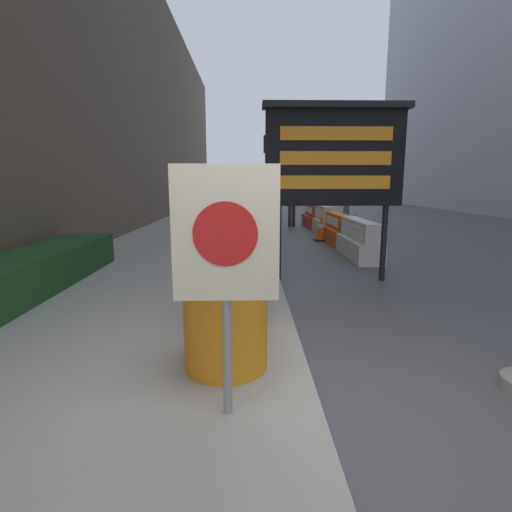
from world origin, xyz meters
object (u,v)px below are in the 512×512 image
(warning_sign, at_px, (226,249))
(jersey_barrier_red_striped, at_px, (313,217))
(barrel_drum_foreground, at_px, (226,319))
(barrel_drum_middle, at_px, (235,288))
(traffic_cone_near, at_px, (355,223))
(pedestrian_worker, at_px, (347,199))
(message_board, at_px, (334,157))
(jersey_barrier_orange_far, at_px, (338,230))
(jersey_barrier_white, at_px, (359,241))
(pedestrian_passerby, at_px, (292,201))
(traffic_cone_mid, at_px, (321,228))
(jersey_barrier_cream, at_px, (324,222))
(traffic_light_near_curb, at_px, (266,158))

(warning_sign, bearing_deg, jersey_barrier_red_striped, 78.35)
(barrel_drum_foreground, bearing_deg, barrel_drum_middle, 87.23)
(traffic_cone_near, xyz_separation_m, pedestrian_worker, (1.05, 5.53, 0.58))
(barrel_drum_foreground, distance_m, message_board, 4.20)
(warning_sign, height_order, jersey_barrier_orange_far, warning_sign)
(barrel_drum_foreground, relative_size, pedestrian_worker, 0.53)
(warning_sign, xyz_separation_m, jersey_barrier_orange_far, (2.66, 8.57, -0.91))
(barrel_drum_middle, relative_size, pedestrian_worker, 0.53)
(jersey_barrier_white, bearing_deg, pedestrian_passerby, 97.16)
(message_board, relative_size, jersey_barrier_white, 1.39)
(message_board, xyz_separation_m, traffic_cone_near, (2.18, 6.56, -1.75))
(jersey_barrier_white, distance_m, jersey_barrier_orange_far, 2.16)
(jersey_barrier_white, relative_size, jersey_barrier_orange_far, 1.13)
(barrel_drum_foreground, height_order, jersey_barrier_red_striped, barrel_drum_foreground)
(jersey_barrier_red_striped, relative_size, pedestrian_passerby, 1.27)
(pedestrian_passerby, bearing_deg, traffic_cone_mid, -41.36)
(barrel_drum_foreground, xyz_separation_m, traffic_cone_mid, (2.35, 8.39, -0.17))
(warning_sign, bearing_deg, pedestrian_passerby, 81.92)
(jersey_barrier_cream, bearing_deg, traffic_light_near_curb, 102.27)
(barrel_drum_foreground, bearing_deg, jersey_barrier_white, 64.52)
(jersey_barrier_white, xyz_separation_m, traffic_cone_mid, (-0.36, 2.70, -0.00))
(jersey_barrier_orange_far, xyz_separation_m, pedestrian_worker, (2.14, 7.77, 0.57))
(jersey_barrier_red_striped, bearing_deg, traffic_cone_mid, -95.41)
(jersey_barrier_orange_far, height_order, pedestrian_worker, pedestrian_worker)
(jersey_barrier_orange_far, relative_size, pedestrian_worker, 1.18)
(traffic_light_near_curb, xyz_separation_m, pedestrian_passerby, (0.77, -5.02, -1.91))
(barrel_drum_foreground, distance_m, jersey_barrier_orange_far, 8.31)
(barrel_drum_middle, distance_m, traffic_cone_mid, 7.74)
(message_board, distance_m, traffic_light_near_curb, 13.76)
(barrel_drum_middle, height_order, message_board, message_board)
(warning_sign, height_order, jersey_barrier_white, warning_sign)
(barrel_drum_middle, bearing_deg, barrel_drum_foreground, -92.77)
(jersey_barrier_red_striped, bearing_deg, pedestrian_passerby, 176.68)
(jersey_barrier_cream, relative_size, traffic_cone_near, 2.19)
(pedestrian_worker, bearing_deg, pedestrian_passerby, -44.84)
(pedestrian_worker, xyz_separation_m, pedestrian_passerby, (-2.96, -3.38, 0.03))
(message_board, relative_size, pedestrian_passerby, 1.79)
(traffic_cone_near, bearing_deg, traffic_cone_mid, -130.44)
(traffic_cone_mid, bearing_deg, traffic_cone_near, 49.56)
(warning_sign, relative_size, message_board, 0.57)
(warning_sign, distance_m, jersey_barrier_cream, 11.02)
(jersey_barrier_white, height_order, pedestrian_passerby, pedestrian_passerby)
(traffic_cone_near, xyz_separation_m, pedestrian_passerby, (-1.92, 2.15, 0.61))
(traffic_light_near_curb, bearing_deg, barrel_drum_foreground, -93.71)
(jersey_barrier_white, bearing_deg, jersey_barrier_red_striped, 90.00)
(message_board, relative_size, traffic_light_near_curb, 0.74)
(message_board, xyz_separation_m, jersey_barrier_orange_far, (1.09, 4.31, -1.75))
(traffic_cone_near, bearing_deg, warning_sign, -109.15)
(warning_sign, bearing_deg, jersey_barrier_orange_far, 72.73)
(barrel_drum_foreground, distance_m, traffic_cone_mid, 8.72)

